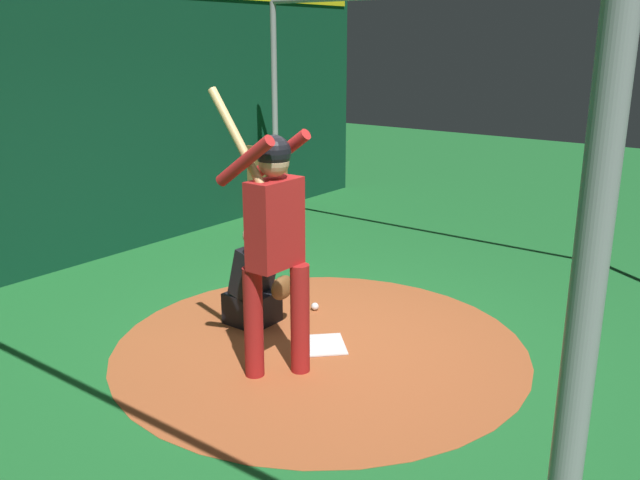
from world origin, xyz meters
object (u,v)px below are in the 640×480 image
object	(u,v)px
bat_rack	(257,184)
baseball_0	(315,306)
batter	(274,232)
catcher	(256,285)
home_plate	(320,345)

from	to	relation	value
bat_rack	baseball_0	bearing A→B (deg)	-39.30
baseball_0	bat_rack	bearing A→B (deg)	140.70
batter	bat_rack	bearing A→B (deg)	133.91
batter	baseball_0	xyz separation A→B (m)	(-0.54, 1.19, -1.11)
batter	catcher	world-z (taller)	batter
catcher	baseball_0	xyz separation A→B (m)	(0.25, 0.57, -0.33)
catcher	bat_rack	world-z (taller)	bat_rack
home_plate	baseball_0	size ratio (longest dim) A/B	5.68
catcher	bat_rack	bearing A→B (deg)	132.06
home_plate	bat_rack	bearing A→B (deg)	138.94
home_plate	catcher	xyz separation A→B (m)	(-0.77, 0.04, 0.37)
home_plate	catcher	world-z (taller)	catcher
batter	bat_rack	distance (m)	5.00
catcher	bat_rack	distance (m)	3.96
bat_rack	baseball_0	xyz separation A→B (m)	(2.90, -2.37, -0.45)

